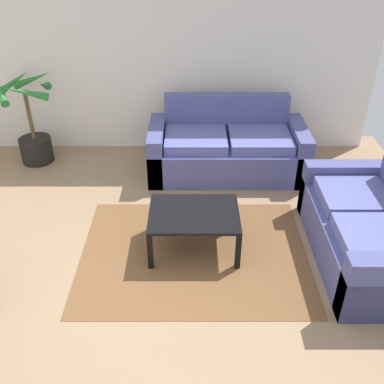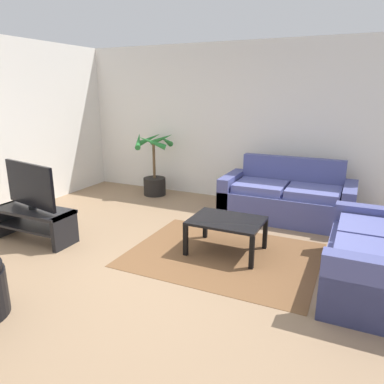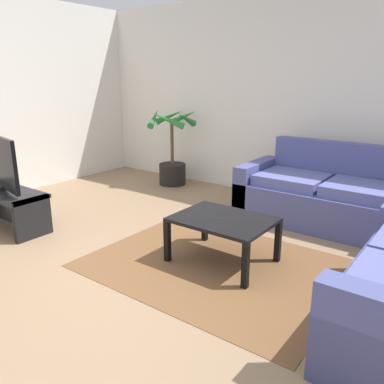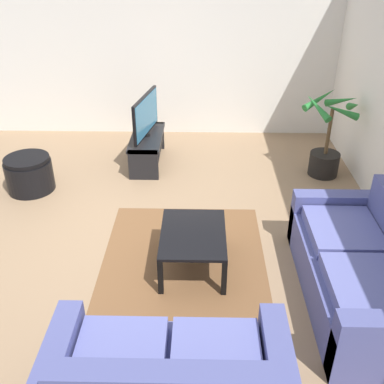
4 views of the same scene
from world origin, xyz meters
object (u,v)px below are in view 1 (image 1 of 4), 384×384
at_px(couch_loveseat, 369,232).
at_px(coffee_table, 194,217).
at_px(potted_palm, 32,131).
at_px(couch_main, 226,150).

relative_size(couch_loveseat, coffee_table, 1.94).
bearing_deg(couch_loveseat, potted_palm, 152.39).
xyz_separation_m(couch_main, couch_loveseat, (1.23, -1.68, -0.00)).
height_order(couch_main, couch_loveseat, same).
distance_m(couch_main, coffee_table, 1.60).
xyz_separation_m(couch_loveseat, coffee_table, (-1.65, 0.14, 0.07)).
bearing_deg(potted_palm, coffee_table, -40.99).
relative_size(couch_loveseat, potted_palm, 1.42).
bearing_deg(couch_loveseat, coffee_table, 175.09).
xyz_separation_m(couch_loveseat, potted_palm, (-3.73, 1.95, 0.14)).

